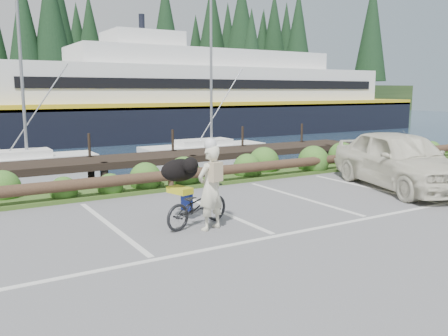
{
  "coord_description": "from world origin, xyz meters",
  "views": [
    {
      "loc": [
        -5.53,
        -7.57,
        2.83
      ],
      "look_at": [
        -0.08,
        1.51,
        1.1
      ],
      "focal_mm": 38.0,
      "sensor_mm": 36.0,
      "label": 1
    }
  ],
  "objects": [
    {
      "name": "log_rail",
      "position": [
        0.0,
        4.6,
        0.0
      ],
      "size": [
        32.0,
        0.3,
        0.6
      ],
      "primitive_type": null,
      "color": "#443021",
      "rests_on": "ground"
    },
    {
      "name": "parked_car",
      "position": [
        5.89,
        1.49,
        0.85
      ],
      "size": [
        3.37,
        5.36,
        1.7
      ],
      "primitive_type": "imported",
      "rotation": [
        0.0,
        0.0,
        -0.29
      ],
      "color": "silver",
      "rests_on": "ground"
    },
    {
      "name": "bicycle",
      "position": [
        -1.01,
        1.06,
        0.44
      ],
      "size": [
        1.78,
        1.03,
        0.89
      ],
      "primitive_type": "imported",
      "rotation": [
        0.0,
        0.0,
        1.85
      ],
      "color": "black",
      "rests_on": "ground"
    },
    {
      "name": "cyclist",
      "position": [
        -0.9,
        0.68,
        0.87
      ],
      "size": [
        0.73,
        0.58,
        1.75
      ],
      "primitive_type": "imported",
      "rotation": [
        0.0,
        0.0,
        3.42
      ],
      "color": "beige",
      "rests_on": "ground"
    },
    {
      "name": "ground",
      "position": [
        0.0,
        0.0,
        0.0
      ],
      "size": [
        72.0,
        72.0,
        0.0
      ],
      "primitive_type": "plane",
      "color": "slate"
    },
    {
      "name": "vegetation_strip",
      "position": [
        0.0,
        5.3,
        0.05
      ],
      "size": [
        34.0,
        1.6,
        0.1
      ],
      "primitive_type": "cube",
      "color": "#3D5B21",
      "rests_on": "ground"
    },
    {
      "name": "dog",
      "position": [
        -1.16,
        1.58,
        1.13
      ],
      "size": [
        0.64,
        0.94,
        0.5
      ],
      "primitive_type": "ellipsoid",
      "rotation": [
        0.0,
        0.0,
        1.85
      ],
      "color": "black",
      "rests_on": "bicycle"
    }
  ]
}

